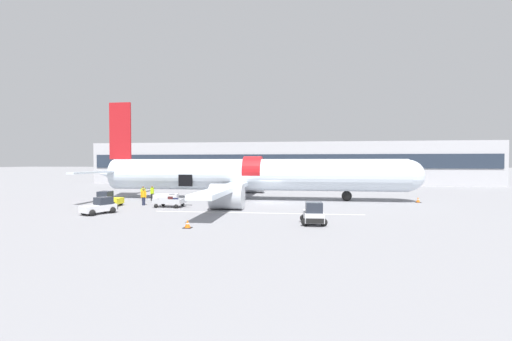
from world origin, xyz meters
TOP-DOWN VIEW (x-y plane):
  - ground_plane at (0.00, 0.00)m, footprint 500.00×500.00m
  - apron_marking_line at (-0.38, -8.01)m, footprint 18.84×0.55m
  - terminal_strip at (0.00, 34.62)m, footprint 80.95×11.36m
  - airplane at (-2.76, 2.66)m, footprint 39.64×34.50m
  - baggage_tug_lead at (-16.30, -5.33)m, footprint 2.64×2.16m
  - baggage_tug_mid at (4.50, -12.91)m, footprint 1.97×2.70m
  - baggage_tug_rear at (-14.01, -10.38)m, footprint 2.48×3.21m
  - baggage_cart_loading at (-11.50, -1.56)m, footprint 3.64×2.36m
  - baggage_cart_queued at (-9.54, -5.26)m, footprint 3.96×2.14m
  - ground_crew_loader_a at (-12.90, -4.33)m, footprint 0.61×0.43m
  - ground_crew_loader_b at (-14.83, -0.48)m, footprint 0.58×0.52m
  - ground_crew_driver at (-13.80, -0.32)m, footprint 0.46×0.62m
  - safety_cone_nose at (16.57, 2.32)m, footprint 0.62×0.62m
  - safety_cone_engine_left at (-4.19, -15.53)m, footprint 0.58×0.58m

SIDE VIEW (x-z plane):
  - ground_plane at x=0.00m, z-range 0.00..0.00m
  - apron_marking_line at x=-0.38m, z-range 0.00..0.01m
  - safety_cone_engine_left at x=-4.19m, z-range -0.02..0.55m
  - safety_cone_nose at x=16.57m, z-range -0.02..0.57m
  - baggage_cart_queued at x=-9.54m, z-range -0.06..0.97m
  - baggage_cart_loading at x=-11.50m, z-range 0.01..0.97m
  - baggage_tug_rear at x=-14.01m, z-range -0.10..1.34m
  - baggage_tug_lead at x=-16.30m, z-range -0.11..1.42m
  - baggage_tug_mid at x=4.50m, z-range -0.13..1.52m
  - ground_crew_loader_b at x=-14.83m, z-range 0.04..1.76m
  - ground_crew_driver at x=-13.80m, z-range 0.05..1.82m
  - ground_crew_loader_a at x=-12.90m, z-range 0.05..1.82m
  - airplane at x=-2.76m, z-range -3.13..8.99m
  - terminal_strip at x=0.00m, z-range 0.00..8.52m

